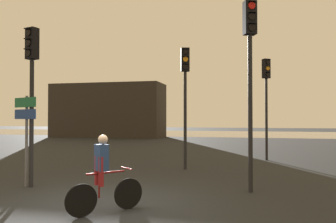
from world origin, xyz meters
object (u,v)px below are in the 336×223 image
(distant_building, at_px, (108,111))
(traffic_light_far_right, at_px, (266,90))
(direction_sign_post, at_px, (26,124))
(cyclist, at_px, (103,173))
(traffic_light_center, at_px, (185,85))
(traffic_light_near_right, at_px, (250,60))
(traffic_light_near_left, at_px, (32,76))

(distant_building, distance_m, traffic_light_far_right, 21.25)
(direction_sign_post, bearing_deg, cyclist, 173.67)
(traffic_light_center, bearing_deg, direction_sign_post, 30.15)
(traffic_light_far_right, distance_m, direction_sign_post, 10.56)
(distant_building, relative_size, traffic_light_near_right, 2.22)
(traffic_light_near_right, relative_size, direction_sign_post, 1.96)
(distant_building, distance_m, traffic_light_near_right, 26.24)
(traffic_light_far_right, xyz_separation_m, direction_sign_post, (-7.14, -7.64, -1.47))
(traffic_light_center, relative_size, traffic_light_near_right, 0.91)
(traffic_light_near_left, bearing_deg, traffic_light_center, -117.08)
(traffic_light_near_right, relative_size, cyclist, 3.14)
(traffic_light_far_right, relative_size, cyclist, 2.91)
(traffic_light_far_right, xyz_separation_m, traffic_light_near_right, (-0.87, -6.91, 0.24))
(distant_building, bearing_deg, traffic_light_near_right, -58.52)
(traffic_light_near_right, bearing_deg, traffic_light_near_left, -14.98)
(traffic_light_near_left, distance_m, direction_sign_post, 1.37)
(direction_sign_post, bearing_deg, distant_building, -47.70)
(traffic_light_far_right, xyz_separation_m, cyclist, (-3.87, -9.59, -2.44))
(traffic_light_center, distance_m, direction_sign_post, 5.88)
(traffic_light_near_right, height_order, cyclist, traffic_light_near_right)
(traffic_light_far_right, relative_size, direction_sign_post, 1.81)
(traffic_light_far_right, distance_m, traffic_light_near_left, 10.34)
(traffic_light_center, relative_size, traffic_light_far_right, 0.99)
(traffic_light_center, xyz_separation_m, direction_sign_post, (-3.92, -4.14, -1.43))
(cyclist, bearing_deg, distant_building, 154.86)
(traffic_light_far_right, distance_m, cyclist, 10.62)
(traffic_light_center, distance_m, traffic_light_far_right, 4.76)
(traffic_light_center, distance_m, traffic_light_near_left, 5.58)
(traffic_light_center, relative_size, cyclist, 2.87)
(distant_building, bearing_deg, traffic_light_center, -59.11)
(traffic_light_near_right, distance_m, cyclist, 4.83)
(traffic_light_near_right, bearing_deg, direction_sign_post, -15.46)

